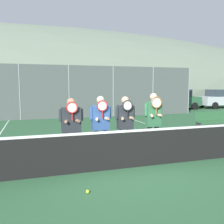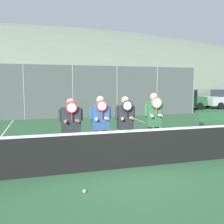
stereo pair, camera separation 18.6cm
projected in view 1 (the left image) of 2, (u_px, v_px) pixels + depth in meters
ground_plane at (126, 168)px, 6.24m from camera, size 120.00×120.00×0.00m
hill_distant at (43, 95)px, 53.38m from camera, size 125.85×69.92×24.47m
clubhouse_building at (39, 89)px, 23.29m from camera, size 19.54×5.50×3.29m
fence_back at (69, 92)px, 15.53m from camera, size 17.43×0.06×3.30m
tennis_net at (126, 149)px, 6.19m from camera, size 9.57×0.09×1.07m
court_line_right_sideline at (181, 136)px, 10.16m from camera, size 0.05×16.00×0.01m
player_leftmost at (71, 124)px, 6.54m from camera, size 0.63×0.34×1.74m
player_center_left at (101, 123)px, 6.80m from camera, size 0.60×0.34×1.77m
player_center_right at (125, 122)px, 7.01m from camera, size 0.57×0.34×1.76m
player_rightmost at (153, 119)px, 7.16m from camera, size 0.55×0.34×1.85m
car_left_of_center at (60, 100)px, 18.47m from camera, size 4.27×2.08×1.83m
car_center at (123, 100)px, 19.78m from camera, size 4.65×2.08×1.71m
car_right_of_center at (175, 99)px, 21.44m from camera, size 4.16×1.96×1.70m
car_far_right at (222, 98)px, 22.72m from camera, size 4.44×1.94×1.66m
bench_courtside at (213, 120)px, 11.47m from camera, size 1.80×0.36×0.85m
tennis_ball_on_court at (88, 192)px, 4.79m from camera, size 0.07×0.07×0.07m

